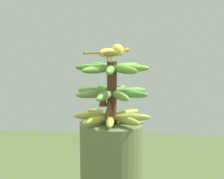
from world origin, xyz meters
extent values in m
cylinder|color=#4C2D1E|center=(0.00, 0.00, 1.35)|extent=(0.04, 0.04, 0.26)
ellipsoid|color=#97A339|center=(-0.05, -0.06, 1.25)|extent=(0.13, 0.14, 0.03)
ellipsoid|color=#8FA433|center=(0.00, -0.08, 1.25)|extent=(0.04, 0.16, 0.03)
ellipsoid|color=olive|center=(0.06, -0.05, 1.25)|extent=(0.14, 0.13, 0.03)
ellipsoid|color=olive|center=(0.08, 0.00, 1.25)|extent=(0.16, 0.04, 0.03)
ellipsoid|color=olive|center=(0.05, 0.06, 1.25)|extent=(0.13, 0.14, 0.03)
ellipsoid|color=olive|center=(0.00, 0.08, 1.25)|extent=(0.04, 0.16, 0.03)
ellipsoid|color=#989D3E|center=(-0.06, 0.05, 1.25)|extent=(0.14, 0.13, 0.03)
ellipsoid|color=olive|center=(-0.08, 0.00, 1.25)|extent=(0.16, 0.04, 0.03)
ellipsoid|color=#568237|center=(-0.02, -0.08, 1.35)|extent=(0.07, 0.16, 0.03)
ellipsoid|color=olive|center=(0.04, -0.07, 1.35)|extent=(0.10, 0.15, 0.03)
ellipsoid|color=#4B803B|center=(0.08, -0.02, 1.35)|extent=(0.16, 0.07, 0.03)
ellipsoid|color=#508C2E|center=(0.07, 0.04, 1.35)|extent=(0.15, 0.10, 0.03)
ellipsoid|color=#4E7A3B|center=(0.02, 0.08, 1.35)|extent=(0.07, 0.16, 0.03)
ellipsoid|color=olive|center=(-0.04, 0.07, 1.35)|extent=(0.10, 0.15, 0.03)
ellipsoid|color=#4F8635|center=(-0.08, 0.02, 1.35)|extent=(0.16, 0.07, 0.03)
ellipsoid|color=olive|center=(-0.07, -0.04, 1.35)|extent=(0.15, 0.10, 0.03)
ellipsoid|color=#5A8D2C|center=(0.07, 0.00, 1.45)|extent=(0.15, 0.03, 0.03)
ellipsoid|color=#4E8229|center=(0.05, 0.05, 1.45)|extent=(0.13, 0.13, 0.03)
ellipsoid|color=#59853B|center=(0.00, 0.07, 1.45)|extent=(0.03, 0.15, 0.03)
ellipsoid|color=#4C8B39|center=(-0.05, 0.05, 1.45)|extent=(0.13, 0.13, 0.03)
ellipsoid|color=#4C7B2A|center=(-0.07, 0.00, 1.45)|extent=(0.15, 0.03, 0.03)
ellipsoid|color=#55812D|center=(-0.05, -0.05, 1.45)|extent=(0.13, 0.13, 0.03)
ellipsoid|color=#4E8131|center=(0.00, -0.07, 1.45)|extent=(0.03, 0.15, 0.03)
ellipsoid|color=#577C2E|center=(0.05, -0.05, 1.45)|extent=(0.13, 0.13, 0.03)
cone|color=brown|center=(-0.01, -0.04, 1.30)|extent=(0.04, 0.04, 0.06)
cone|color=#4C2D1E|center=(-0.03, -0.03, 1.33)|extent=(0.04, 0.04, 0.06)
cylinder|color=#C68933|center=(0.00, -0.04, 1.49)|extent=(0.01, 0.01, 0.02)
cylinder|color=#C68933|center=(-0.02, -0.02, 1.49)|extent=(0.00, 0.00, 0.02)
ellipsoid|color=gold|center=(-0.01, -0.03, 1.52)|extent=(0.10, 0.08, 0.04)
ellipsoid|color=brown|center=(0.00, -0.05, 1.52)|extent=(0.06, 0.04, 0.02)
ellipsoid|color=brown|center=(-0.02, -0.01, 1.52)|extent=(0.06, 0.04, 0.02)
cube|color=brown|center=(-0.07, -0.06, 1.52)|extent=(0.07, 0.05, 0.01)
sphere|color=gold|center=(0.02, -0.01, 1.53)|extent=(0.05, 0.05, 0.05)
sphere|color=black|center=(0.02, 0.01, 1.53)|extent=(0.01, 0.01, 0.01)
cone|color=orange|center=(0.05, 0.01, 1.53)|extent=(0.03, 0.03, 0.02)
camera|label=1|loc=(0.15, -1.59, 1.64)|focal=63.25mm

